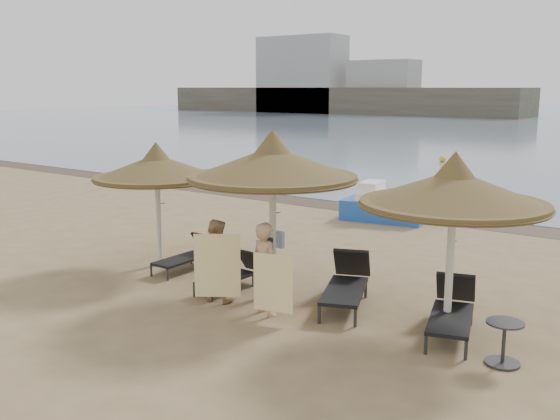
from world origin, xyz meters
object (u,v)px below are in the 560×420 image
(lounger_far_right, at_px, (452,309))
(palapa_right, at_px, (454,189))
(lounger_near_left, at_px, (233,273))
(person_left, at_px, (216,254))
(side_table, at_px, (504,344))
(palapa_left, at_px, (157,168))
(lounger_far_left, at_px, (188,255))
(palapa_center, at_px, (273,164))
(person_right, at_px, (265,261))
(pedal_boat, at_px, (384,206))
(lounger_near_right, at_px, (347,282))

(lounger_far_right, bearing_deg, palapa_right, -165.61)
(lounger_near_left, xyz_separation_m, person_left, (0.19, -0.73, 0.60))
(side_table, xyz_separation_m, person_left, (-5.36, -0.33, 0.61))
(palapa_left, distance_m, lounger_far_right, 7.20)
(lounger_far_left, bearing_deg, palapa_center, -7.20)
(lounger_far_right, distance_m, side_table, 1.33)
(lounger_far_left, relative_size, person_left, 0.90)
(palapa_left, distance_m, lounger_near_left, 3.17)
(lounger_far_right, xyz_separation_m, person_right, (-3.03, -1.16, 0.59))
(person_left, bearing_deg, lounger_far_right, -178.29)
(person_left, bearing_deg, palapa_right, -178.57)
(palapa_right, xyz_separation_m, lounger_far_left, (-6.11, 0.14, -2.09))
(palapa_left, bearing_deg, person_right, -16.04)
(lounger_near_left, height_order, person_right, person_right)
(palapa_left, relative_size, pedal_boat, 1.06)
(palapa_right, xyz_separation_m, person_right, (-2.97, -1.12, -1.43))
(palapa_right, xyz_separation_m, side_table, (1.15, -0.73, -2.11))
(palapa_right, relative_size, side_table, 4.63)
(person_left, xyz_separation_m, person_right, (1.24, -0.06, 0.07))
(palapa_right, height_order, person_right, palapa_right)
(lounger_far_left, height_order, person_left, person_left)
(lounger_far_right, bearing_deg, lounger_far_left, 162.97)
(palapa_right, height_order, lounger_far_right, palapa_right)
(palapa_center, bearing_deg, lounger_near_left, -169.95)
(lounger_far_right, bearing_deg, side_table, -51.63)
(palapa_center, xyz_separation_m, pedal_boat, (-1.45, 7.79, -2.17))
(lounger_near_left, bearing_deg, person_left, -72.65)
(lounger_far_left, relative_size, lounger_far_right, 0.81)
(palapa_right, relative_size, pedal_boat, 1.13)
(lounger_far_left, height_order, side_table, lounger_far_left)
(person_left, distance_m, pedal_boat, 8.72)
(palapa_center, xyz_separation_m, person_right, (0.54, -0.95, -1.61))
(side_table, distance_m, person_left, 5.40)
(lounger_near_right, relative_size, person_left, 1.18)
(palapa_center, relative_size, palapa_right, 1.07)
(palapa_left, relative_size, lounger_near_left, 1.76)
(pedal_boat, bearing_deg, palapa_left, -113.46)
(side_table, bearing_deg, person_left, -176.46)
(palapa_left, xyz_separation_m, side_table, (8.03, -0.73, -1.96))
(lounger_near_left, relative_size, pedal_boat, 0.60)
(palapa_left, xyz_separation_m, palapa_center, (3.38, -0.18, 0.33))
(palapa_left, bearing_deg, palapa_right, -0.00)
(person_left, relative_size, person_right, 0.93)
(lounger_near_left, xyz_separation_m, lounger_near_right, (2.34, 0.55, 0.10))
(lounger_far_left, xyz_separation_m, lounger_near_left, (1.72, -0.48, -0.01))
(palapa_left, relative_size, lounger_far_left, 1.72)
(palapa_left, relative_size, side_table, 4.33)
(lounger_far_left, bearing_deg, lounger_far_right, -1.15)
(side_table, bearing_deg, lounger_far_left, 173.13)
(lounger_near_right, height_order, person_left, person_left)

